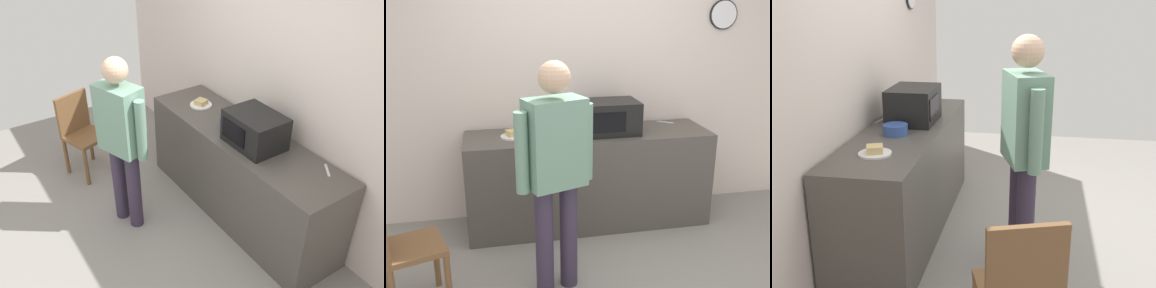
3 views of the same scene
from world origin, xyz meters
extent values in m
plane|color=gray|center=(0.00, 0.00, 0.00)|extent=(6.00, 6.00, 0.00)
cube|color=silver|center=(0.00, 1.60, 1.30)|extent=(5.40, 0.10, 2.60)
cube|color=#4C4742|center=(0.03, 1.22, 0.45)|extent=(2.26, 0.62, 0.90)
cube|color=black|center=(0.22, 1.20, 1.05)|extent=(0.50, 0.38, 0.30)
cube|color=black|center=(0.16, 1.00, 1.05)|extent=(0.30, 0.01, 0.18)
cylinder|color=white|center=(-0.66, 1.23, 0.91)|extent=(0.23, 0.23, 0.01)
cube|color=tan|center=(-0.66, 1.23, 0.94)|extent=(0.14, 0.14, 0.05)
cylinder|color=#33519E|center=(-0.18, 1.24, 0.94)|extent=(0.19, 0.19, 0.08)
cube|color=silver|center=(0.86, 1.43, 0.91)|extent=(0.15, 0.12, 0.01)
cube|color=silver|center=(0.19, 1.49, 0.91)|extent=(0.17, 0.06, 0.01)
cylinder|color=#352B40|center=(-0.34, 0.26, 0.42)|extent=(0.13, 0.13, 0.84)
cylinder|color=#352B40|center=(-0.53, 0.19, 0.42)|extent=(0.13, 0.13, 0.84)
cube|color=gray|center=(-0.44, 0.23, 1.15)|extent=(0.46, 0.36, 0.62)
cylinder|color=gray|center=(-0.20, 0.31, 1.12)|extent=(0.09, 0.09, 0.56)
cylinder|color=gray|center=(-0.68, 0.15, 1.12)|extent=(0.09, 0.09, 0.56)
sphere|color=#D1A889|center=(-0.44, 0.23, 1.60)|extent=(0.22, 0.22, 0.22)
cube|color=brown|center=(-1.61, 0.15, 0.71)|extent=(0.16, 0.39, 0.45)
camera|label=1|loc=(2.55, -0.99, 2.89)|focal=39.12mm
camera|label=2|loc=(-0.88, -2.68, 2.09)|focal=42.33mm
camera|label=3|loc=(-3.56, 0.13, 1.96)|focal=43.91mm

